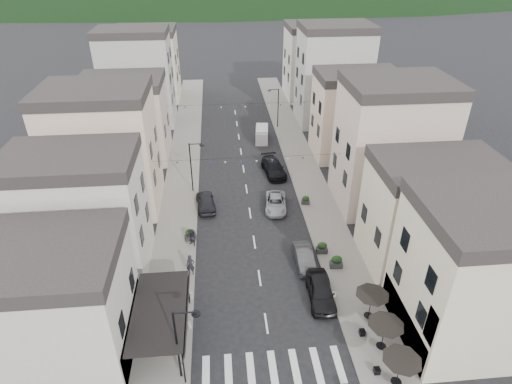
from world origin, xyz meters
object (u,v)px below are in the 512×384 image
(parked_car_c, at_px, (276,203))
(delivery_van, at_px, (262,134))
(pedestrian_b, at_px, (192,238))
(parked_car_b, at_px, (304,257))
(pedestrian_a, at_px, (190,265))
(parked_car_e, at_px, (206,202))
(parked_car_d, at_px, (274,168))
(parked_car_a, at_px, (321,291))

(parked_car_c, relative_size, delivery_van, 1.08)
(pedestrian_b, bearing_deg, parked_car_b, 25.15)
(parked_car_b, relative_size, pedestrian_b, 2.42)
(pedestrian_a, bearing_deg, parked_car_e, 84.68)
(parked_car_e, bearing_deg, pedestrian_a, 76.42)
(parked_car_d, bearing_deg, parked_car_a, -95.16)
(delivery_van, bearing_deg, parked_car_b, -81.06)
(parked_car_a, height_order, delivery_van, delivery_van)
(parked_car_a, xyz_separation_m, pedestrian_b, (-10.40, 7.77, 0.16))
(parked_car_b, height_order, parked_car_c, parked_car_b)
(parked_car_b, height_order, pedestrian_b, pedestrian_b)
(parked_car_b, bearing_deg, pedestrian_b, 160.31)
(parked_car_d, xyz_separation_m, parked_car_e, (-8.19, -6.98, -0.02))
(parked_car_d, bearing_deg, parked_car_e, -147.43)
(pedestrian_b, bearing_deg, parked_car_d, 99.32)
(parked_car_c, height_order, pedestrian_a, pedestrian_a)
(parked_car_a, distance_m, parked_car_b, 4.41)
(parked_car_b, distance_m, pedestrian_b, 10.48)
(parked_car_a, relative_size, parked_car_b, 1.15)
(parked_car_a, xyz_separation_m, parked_car_d, (-1.01, 21.32, -0.03))
(parked_car_c, relative_size, pedestrian_a, 2.45)
(parked_car_b, xyz_separation_m, parked_car_d, (-0.51, 16.94, 0.10))
(parked_car_c, relative_size, pedestrian_b, 2.72)
(parked_car_a, relative_size, delivery_van, 1.11)
(parked_car_e, height_order, delivery_van, delivery_van)
(parked_car_a, distance_m, parked_car_c, 13.66)
(parked_car_d, relative_size, pedestrian_b, 3.15)
(parked_car_d, bearing_deg, parked_car_b, -96.12)
(parked_car_d, height_order, parked_car_e, parked_car_d)
(parked_car_c, bearing_deg, pedestrian_b, -139.29)
(parked_car_b, bearing_deg, parked_car_e, 130.37)
(parked_car_d, distance_m, pedestrian_a, 19.87)
(delivery_van, bearing_deg, parked_car_c, -84.29)
(parked_car_e, bearing_deg, parked_car_d, -146.64)
(parked_car_a, bearing_deg, parked_car_d, 95.68)
(parked_car_b, height_order, delivery_van, delivery_van)
(parked_car_c, distance_m, pedestrian_b, 10.36)
(parked_car_a, bearing_deg, pedestrian_b, 146.22)
(parked_car_e, distance_m, pedestrian_a, 10.59)
(parked_car_a, xyz_separation_m, parked_car_e, (-9.20, 14.34, -0.06))
(parked_car_a, relative_size, parked_car_d, 0.89)
(parked_car_a, bearing_deg, parked_car_e, 125.67)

